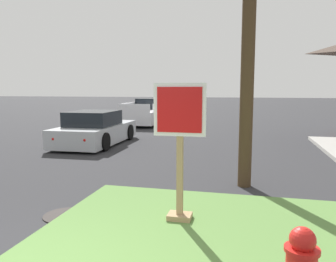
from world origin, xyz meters
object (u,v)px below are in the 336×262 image
Objects in this scene: parked_sedan_silver at (95,130)px; pickup_truck_white at (148,113)px; stop_sign at (180,154)px; manhole_cover at (65,215)px.

parked_sedan_silver is 7.56m from pickup_truck_white.
manhole_cover is at bearing -177.15° from stop_sign.
stop_sign is 7.98m from parked_sedan_silver.
manhole_cover is (-1.88, -0.09, -1.09)m from stop_sign.
pickup_truck_white is (-4.74, 14.11, -0.48)m from stop_sign.
pickup_truck_white is (-0.21, 7.56, 0.07)m from parked_sedan_silver.
pickup_truck_white is at bearing 91.59° from parked_sedan_silver.
stop_sign reaches higher than pickup_truck_white.
parked_sedan_silver is at bearing 124.65° from stop_sign.
parked_sedan_silver is at bearing -88.41° from pickup_truck_white.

